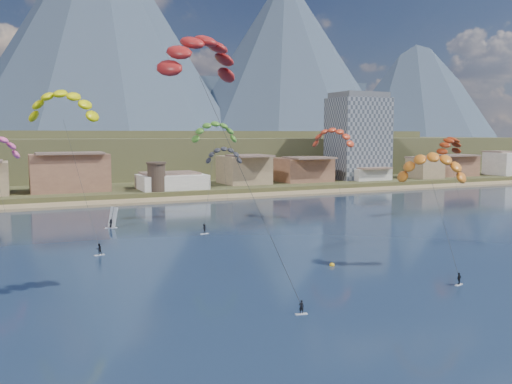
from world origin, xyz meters
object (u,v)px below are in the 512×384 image
Objects in this scene: apartment_tower at (358,136)px; kitesurfer_orange at (432,163)px; watchtower at (156,176)px; buoy at (332,265)px; kitesurfer_red at (199,51)px; windsurfer at (112,221)px; kitesurfer_green at (214,129)px; kitesurfer_yellow at (63,102)px.

kitesurfer_orange is (-64.77, -111.09, -3.15)m from apartment_tower.
buoy is at bearing -88.37° from watchtower.
kitesurfer_red is 58.87m from windsurfer.
watchtower is 0.28× the size of kitesurfer_red.
kitesurfer_green is 34.93× the size of buoy.
watchtower is at bearing 98.92° from kitesurfer_orange.
kitesurfer_red is 1.22× the size of kitesurfer_green.
kitesurfer_orange is 20.06m from buoy.
buoy is (32.79, -32.11, -23.96)m from kitesurfer_yellow.
apartment_tower is 1.28× the size of kitesurfer_green.
kitesurfer_green is 5.91× the size of windsurfer.
kitesurfer_yellow is 59.78m from kitesurfer_orange.
kitesurfer_green reaches higher than kitesurfer_orange.
kitesurfer_yellow reaches higher than buoy.
kitesurfer_yellow is 35.32m from kitesurfer_green.
kitesurfer_yellow is (-110.20, -73.38, 6.27)m from apartment_tower.
apartment_tower is at bearing 31.10° from windsurfer.
apartment_tower is 7.57× the size of windsurfer.
windsurfer is (-22.48, -1.67, -18.33)m from kitesurfer_green.
kitesurfer_red is 36.09m from buoy.
watchtower is 0.48× the size of kitesurfer_orange.
windsurfer is at bearing -113.88° from watchtower.
buoy is at bearing -89.00° from kitesurfer_green.
windsurfer is at bearing 117.49° from buoy.
kitesurfer_orange is 63.28m from windsurfer.
windsurfer is (9.50, 12.65, -22.74)m from kitesurfer_yellow.
kitesurfer_green reaches higher than buoy.
windsurfer is (-100.69, -60.73, -16.48)m from apartment_tower.
kitesurfer_orange is (15.23, -97.09, 8.30)m from watchtower.
kitesurfer_green is at bearing -87.73° from watchtower.
windsurfer is at bearing 125.51° from kitesurfer_orange.
apartment_tower is 1.05× the size of kitesurfer_red.
kitesurfer_green is at bearing 24.12° from kitesurfer_yellow.
kitesurfer_orange reaches higher than buoy.
kitesurfer_orange is at bearing -39.69° from kitesurfer_yellow.
apartment_tower reaches higher than buoy.
kitesurfer_red is 1.11× the size of kitesurfer_yellow.
apartment_tower reaches higher than kitesurfer_yellow.
kitesurfer_yellow reaches higher than watchtower.
buoy is (0.81, -46.43, -19.55)m from kitesurfer_green.
apartment_tower is at bearing 37.06° from kitesurfer_green.
kitesurfer_red reaches higher than buoy.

